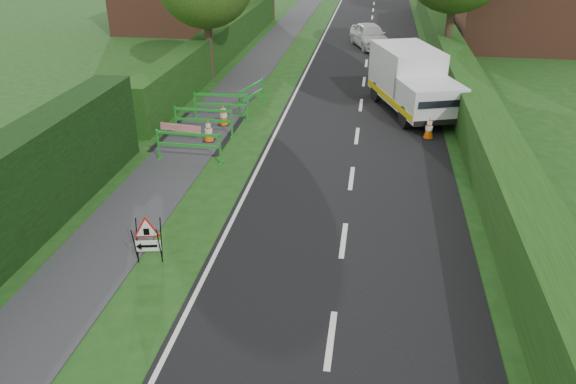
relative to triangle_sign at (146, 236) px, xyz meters
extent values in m
plane|color=#194112|center=(1.73, -2.90, -0.68)|extent=(120.00, 120.00, 0.00)
cube|color=black|center=(4.23, 32.10, -0.68)|extent=(6.00, 90.00, 0.02)
cube|color=#2D2D30|center=(-1.27, 32.10, -0.68)|extent=(2.00, 90.00, 0.02)
cube|color=#14380F|center=(-3.27, 19.10, -0.68)|extent=(1.00, 24.00, 1.80)
cube|color=#14380F|center=(8.23, 13.10, -0.68)|extent=(1.20, 50.00, 1.50)
cylinder|color=#2D2116|center=(-2.87, 15.10, 0.63)|extent=(0.36, 0.36, 2.62)
cylinder|color=#2D2116|center=(8.13, 19.10, 0.80)|extent=(0.36, 0.36, 2.97)
cylinder|color=black|center=(-0.20, -0.15, -0.18)|extent=(0.09, 0.30, 0.98)
cylinder|color=black|center=(-0.26, 0.09, -0.18)|extent=(0.09, 0.30, 0.98)
cylinder|color=black|center=(0.31, -0.04, -0.18)|extent=(0.09, 0.30, 0.98)
cylinder|color=black|center=(0.26, 0.20, -0.18)|extent=(0.09, 0.30, 0.98)
cube|color=white|center=(0.03, 0.00, -0.24)|extent=(0.54, 0.13, 0.26)
cube|color=black|center=(0.03, -0.01, -0.24)|extent=(0.38, 0.09, 0.06)
cone|color=black|center=(-0.17, -0.05, -0.24)|extent=(0.15, 0.18, 0.16)
cube|color=black|center=(0.04, -0.01, 0.13)|extent=(0.12, 0.03, 0.16)
cube|color=silver|center=(5.89, 12.38, 0.69)|extent=(2.93, 3.67, 1.91)
cube|color=silver|center=(6.69, 10.10, 0.32)|extent=(2.55, 2.60, 1.17)
cube|color=black|center=(7.02, 9.16, 0.61)|extent=(1.72, 0.79, 0.54)
cube|color=yellow|center=(5.25, 11.18, -0.07)|extent=(1.64, 4.64, 0.24)
cube|color=yellow|center=(7.14, 11.84, -0.07)|extent=(1.64, 4.64, 0.24)
cube|color=black|center=(7.02, 9.17, -0.21)|extent=(1.87, 0.76, 0.20)
cylinder|color=black|center=(5.87, 9.75, -0.29)|extent=(0.49, 0.83, 0.79)
cylinder|color=black|center=(7.55, 10.34, -0.29)|extent=(0.49, 0.83, 0.79)
cylinder|color=black|center=(4.81, 12.77, -0.29)|extent=(0.49, 0.83, 0.79)
cylinder|color=black|center=(6.49, 13.36, -0.29)|extent=(0.49, 0.83, 0.79)
cube|color=black|center=(6.65, 8.76, -0.66)|extent=(0.38, 0.38, 0.04)
cone|color=#F25C07|center=(6.65, 8.76, -0.27)|extent=(0.32, 0.32, 0.75)
cylinder|color=white|center=(6.65, 8.76, -0.31)|extent=(0.25, 0.25, 0.14)
cylinder|color=white|center=(6.65, 8.76, -0.12)|extent=(0.17, 0.17, 0.10)
cube|color=black|center=(6.48, 10.37, -0.66)|extent=(0.38, 0.38, 0.04)
cone|color=#F25C07|center=(6.48, 10.37, -0.27)|extent=(0.32, 0.32, 0.75)
cylinder|color=white|center=(6.48, 10.37, -0.31)|extent=(0.25, 0.25, 0.14)
cylinder|color=white|center=(6.48, 10.37, -0.12)|extent=(0.17, 0.17, 0.10)
cube|color=black|center=(6.98, 13.45, -0.66)|extent=(0.38, 0.38, 0.04)
cone|color=#F25C07|center=(6.98, 13.45, -0.27)|extent=(0.32, 0.32, 0.75)
cylinder|color=white|center=(6.98, 13.45, -0.31)|extent=(0.25, 0.25, 0.14)
cylinder|color=white|center=(6.98, 13.45, -0.12)|extent=(0.17, 0.17, 0.10)
cube|color=black|center=(-0.73, 7.34, -0.66)|extent=(0.38, 0.38, 0.04)
cone|color=#F25C07|center=(-0.73, 7.34, -0.27)|extent=(0.32, 0.32, 0.75)
cylinder|color=white|center=(-0.73, 7.34, -0.31)|extent=(0.25, 0.25, 0.14)
cylinder|color=white|center=(-0.73, 7.34, -0.12)|extent=(0.17, 0.17, 0.10)
cube|color=black|center=(-0.64, 9.00, -0.66)|extent=(0.38, 0.38, 0.04)
cone|color=#F25C07|center=(-0.64, 9.00, -0.27)|extent=(0.32, 0.32, 0.75)
cylinder|color=white|center=(-0.64, 9.00, -0.31)|extent=(0.25, 0.25, 0.14)
cylinder|color=white|center=(-0.64, 9.00, -0.12)|extent=(0.17, 0.17, 0.10)
cube|color=#198B20|center=(-1.83, 5.59, -0.18)|extent=(0.05, 0.05, 1.00)
cube|color=#198B20|center=(0.17, 5.55, -0.18)|extent=(0.05, 0.05, 1.00)
cube|color=#198B20|center=(-0.83, 5.57, 0.24)|extent=(2.00, 0.09, 0.08)
cube|color=#198B20|center=(-0.83, 5.57, -0.13)|extent=(2.00, 0.09, 0.08)
cube|color=#198B20|center=(-1.83, 5.59, -0.66)|extent=(0.07, 0.35, 0.04)
cube|color=#198B20|center=(0.17, 5.55, -0.66)|extent=(0.07, 0.35, 0.04)
cube|color=#198B20|center=(-2.06, 7.89, -0.18)|extent=(0.05, 0.05, 1.00)
cube|color=#198B20|center=(-0.06, 7.89, -0.18)|extent=(0.05, 0.05, 1.00)
cube|color=#198B20|center=(-1.06, 7.89, 0.24)|extent=(2.00, 0.05, 0.08)
cube|color=#198B20|center=(-1.06, 7.89, -0.13)|extent=(2.00, 0.05, 0.08)
cube|color=#198B20|center=(-2.06, 7.89, -0.66)|extent=(0.06, 0.35, 0.04)
cube|color=#198B20|center=(-0.06, 7.89, -0.66)|extent=(0.06, 0.35, 0.04)
cube|color=#198B20|center=(-1.89, 9.63, -0.18)|extent=(0.05, 0.05, 1.00)
cube|color=#198B20|center=(0.10, 9.71, -0.18)|extent=(0.05, 0.05, 1.00)
cube|color=#198B20|center=(-0.90, 9.67, 0.24)|extent=(2.00, 0.13, 0.08)
cube|color=#198B20|center=(-0.90, 9.67, -0.13)|extent=(2.00, 0.13, 0.08)
cube|color=#198B20|center=(-1.89, 9.63, -0.66)|extent=(0.07, 0.35, 0.04)
cube|color=#198B20|center=(0.10, 9.71, -0.66)|extent=(0.07, 0.35, 0.04)
cube|color=#198B20|center=(-0.27, 10.00, -0.18)|extent=(0.06, 0.06, 1.00)
cube|color=#198B20|center=(0.23, 11.94, -0.18)|extent=(0.06, 0.06, 1.00)
cube|color=#198B20|center=(-0.02, 10.97, 0.24)|extent=(0.55, 1.95, 0.08)
cube|color=#198B20|center=(-0.02, 10.97, -0.13)|extent=(0.55, 1.95, 0.08)
cube|color=#198B20|center=(-0.27, 10.00, -0.66)|extent=(0.35, 0.15, 0.04)
cube|color=#198B20|center=(0.23, 11.94, -0.66)|extent=(0.35, 0.15, 0.04)
cube|color=red|center=(-1.69, 7.29, -0.68)|extent=(1.49, 0.26, 0.25)
imported|color=white|center=(4.27, 23.03, -0.01)|extent=(2.72, 4.23, 1.34)
camera|label=1|loc=(4.68, -9.87, 6.34)|focal=35.00mm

